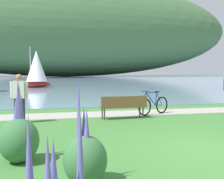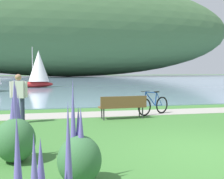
# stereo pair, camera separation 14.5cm
# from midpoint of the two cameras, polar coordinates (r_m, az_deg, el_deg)

# --- Properties ---
(ground_plane) EXTENTS (200.00, 200.00, 0.00)m
(ground_plane) POSITION_cam_midpoint_polar(r_m,az_deg,el_deg) (6.70, 19.83, -12.18)
(ground_plane) COLOR #3D7533
(bay_water) EXTENTS (180.00, 80.00, 0.04)m
(bay_water) POSITION_cam_midpoint_polar(r_m,az_deg,el_deg) (53.32, -8.21, 2.04)
(bay_water) COLOR #7A99B2
(bay_water) RESTS_ON ground
(distant_hillside) EXTENTS (97.40, 28.00, 27.03)m
(distant_hillside) POSITION_cam_midpoint_polar(r_m,az_deg,el_deg) (79.24, -9.16, 12.49)
(distant_hillside) COLOR #42663D
(distant_hillside) RESTS_ON bay_water
(shoreline_path) EXTENTS (60.00, 1.50, 0.01)m
(shoreline_path) POSITION_cam_midpoint_polar(r_m,az_deg,el_deg) (11.87, 5.03, -4.89)
(shoreline_path) COLOR #A39E93
(shoreline_path) RESTS_ON ground
(park_bench_near_camera) EXTENTS (1.83, 0.59, 0.88)m
(park_bench_near_camera) POSITION_cam_midpoint_polar(r_m,az_deg,el_deg) (10.38, 2.68, -3.28)
(park_bench_near_camera) COLOR brown
(park_bench_near_camera) RESTS_ON ground
(bicycle_leaning_near_bench) EXTENTS (1.61, 0.85, 1.01)m
(bicycle_leaning_near_bench) POSITION_cam_midpoint_polar(r_m,az_deg,el_deg) (11.51, 8.97, -3.22)
(bicycle_leaning_near_bench) COLOR black
(bicycle_leaning_near_bench) RESTS_ON ground
(person_on_the_grass) EXTENTS (0.60, 0.28, 1.71)m
(person_on_the_grass) POSITION_cam_midpoint_polar(r_m,az_deg,el_deg) (10.00, -18.45, -1.14)
(person_on_the_grass) COLOR #282D47
(person_on_the_grass) RESTS_ON ground
(echium_bush_closest_to_camera) EXTENTS (0.71, 0.71, 1.71)m
(echium_bush_closest_to_camera) POSITION_cam_midpoint_polar(r_m,az_deg,el_deg) (4.56, -5.87, -14.06)
(echium_bush_closest_to_camera) COLOR #386B3D
(echium_bush_closest_to_camera) RESTS_ON ground
(echium_bush_far_cluster) EXTENTS (0.79, 0.79, 1.72)m
(echium_bush_far_cluster) POSITION_cam_midpoint_polar(r_m,az_deg,el_deg) (5.87, -18.80, -9.33)
(echium_bush_far_cluster) COLOR #386B3D
(echium_bush_far_cluster) RESTS_ON ground
(sailboat_nearest_to_shore) EXTENTS (3.69, 2.37, 4.23)m
(sailboat_nearest_to_shore) POSITION_cam_midpoint_polar(r_m,az_deg,el_deg) (29.86, -14.97, 4.26)
(sailboat_nearest_to_shore) COLOR #B22323
(sailboat_nearest_to_shore) RESTS_ON bay_water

